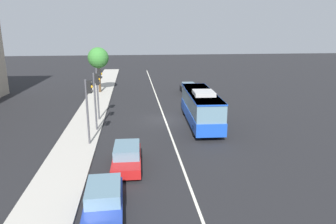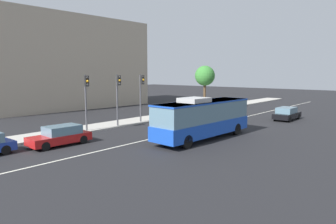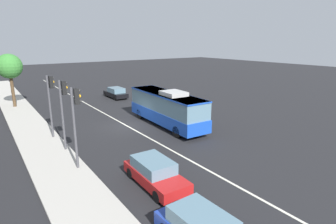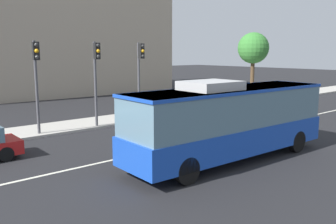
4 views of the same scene
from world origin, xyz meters
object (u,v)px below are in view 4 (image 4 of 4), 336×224
transit_bus (230,119)px  traffic_light_far_corner (36,71)px  traffic_light_near_corner (140,68)px  traffic_light_mid_block (96,70)px  street_tree_kerbside_left (253,49)px

transit_bus → traffic_light_far_corner: traffic_light_far_corner is taller
transit_bus → traffic_light_far_corner: 10.78m
traffic_light_far_corner → traffic_light_near_corner: bearing=95.1°
traffic_light_mid_block → street_tree_kerbside_left: (17.30, 1.50, 1.33)m
traffic_light_near_corner → transit_bus: bearing=-19.5°
transit_bus → traffic_light_mid_block: traffic_light_mid_block is taller
traffic_light_near_corner → traffic_light_far_corner: bearing=-96.2°
traffic_light_near_corner → traffic_light_far_corner: size_ratio=1.00×
transit_bus → traffic_light_near_corner: size_ratio=1.94×
traffic_light_near_corner → traffic_light_mid_block: (-3.32, -0.12, 0.00)m
transit_bus → street_tree_kerbside_left: 19.93m
traffic_light_far_corner → street_tree_kerbside_left: bearing=99.3°
traffic_light_far_corner → street_tree_kerbside_left: street_tree_kerbside_left is taller
transit_bus → traffic_light_mid_block: (-0.94, 9.47, 1.75)m
transit_bus → traffic_light_near_corner: (2.37, 9.59, 1.75)m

